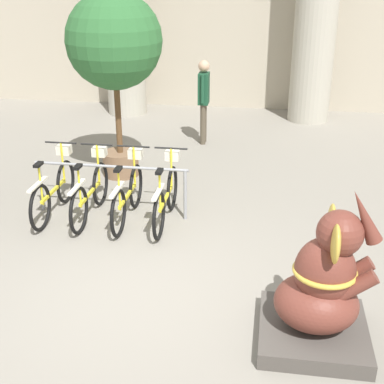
% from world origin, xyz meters
% --- Properties ---
extents(ground_plane, '(60.00, 60.00, 0.00)m').
position_xyz_m(ground_plane, '(0.00, 0.00, 0.00)').
color(ground_plane, gray).
extents(column_left, '(1.17, 1.17, 5.16)m').
position_xyz_m(column_left, '(-2.18, 7.60, 2.62)').
color(column_left, '#ADA899').
rests_on(column_left, ground_plane).
extents(column_right, '(1.17, 1.17, 5.16)m').
position_xyz_m(column_right, '(2.18, 7.60, 2.62)').
color(column_right, '#ADA899').
rests_on(column_right, ground_plane).
extents(bike_rack, '(2.26, 0.05, 0.77)m').
position_xyz_m(bike_rack, '(-0.89, 1.95, 0.56)').
color(bike_rack, gray).
rests_on(bike_rack, ground_plane).
extents(bicycle_0, '(0.48, 1.61, 0.98)m').
position_xyz_m(bicycle_0, '(-1.72, 1.84, 0.40)').
color(bicycle_0, black).
rests_on(bicycle_0, ground_plane).
extents(bicycle_1, '(0.48, 1.61, 0.98)m').
position_xyz_m(bicycle_1, '(-1.17, 1.83, 0.40)').
color(bicycle_1, black).
rests_on(bicycle_1, ground_plane).
extents(bicycle_2, '(0.48, 1.61, 0.98)m').
position_xyz_m(bicycle_2, '(-0.61, 1.83, 0.40)').
color(bicycle_2, black).
rests_on(bicycle_2, ground_plane).
extents(bicycle_3, '(0.48, 1.61, 0.98)m').
position_xyz_m(bicycle_3, '(-0.06, 1.83, 0.40)').
color(bicycle_3, black).
rests_on(bicycle_3, ground_plane).
extents(elephant_statue, '(1.05, 1.05, 1.64)m').
position_xyz_m(elephant_statue, '(1.91, -0.52, 0.55)').
color(elephant_statue, '#4C4742').
rests_on(elephant_statue, ground_plane).
extents(person_pedestrian, '(0.22, 0.47, 1.67)m').
position_xyz_m(person_pedestrian, '(-0.02, 5.51, 1.00)').
color(person_pedestrian, brown).
rests_on(person_pedestrian, ground_plane).
extents(potted_tree, '(1.55, 1.55, 3.05)m').
position_xyz_m(potted_tree, '(-1.20, 3.51, 2.19)').
color(potted_tree, brown).
rests_on(potted_tree, ground_plane).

